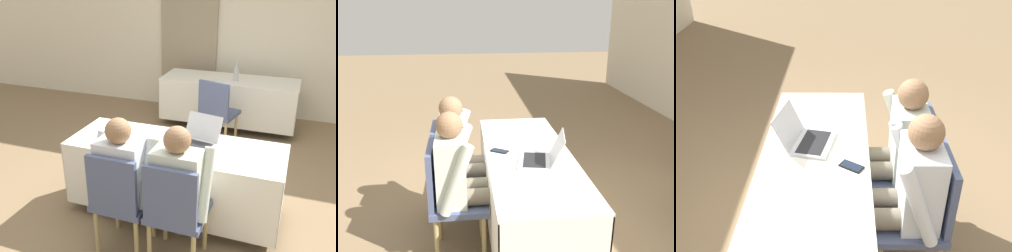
% 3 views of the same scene
% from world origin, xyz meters
% --- Properties ---
extents(ground_plane, '(24.00, 24.00, 0.00)m').
position_xyz_m(ground_plane, '(0.00, 0.00, 0.00)').
color(ground_plane, '#846B4C').
extents(wall_back, '(12.00, 0.06, 2.70)m').
position_xyz_m(wall_back, '(0.00, 3.05, 1.35)').
color(wall_back, beige).
rests_on(wall_back, ground_plane).
extents(curtain_panel, '(0.93, 0.04, 2.65)m').
position_xyz_m(curtain_panel, '(-0.81, 2.99, 1.33)').
color(curtain_panel, gray).
rests_on(curtain_panel, ground_plane).
extents(conference_table_near, '(1.96, 0.70, 0.73)m').
position_xyz_m(conference_table_near, '(0.00, 0.00, 0.55)').
color(conference_table_near, white).
rests_on(conference_table_near, ground_plane).
extents(conference_table_far, '(1.96, 0.70, 0.73)m').
position_xyz_m(conference_table_far, '(0.01, 2.37, 0.55)').
color(conference_table_far, white).
rests_on(conference_table_far, ground_plane).
extents(laptop, '(0.40, 0.41, 0.24)m').
position_xyz_m(laptop, '(0.19, 0.07, 0.77)').
color(laptop, '#B7B7BC').
rests_on(laptop, conference_table_near).
extents(cell_phone, '(0.14, 0.17, 0.01)m').
position_xyz_m(cell_phone, '(-0.08, -0.24, 0.73)').
color(cell_phone, black).
rests_on(cell_phone, conference_table_near).
extents(paper_beside_laptop, '(0.24, 0.32, 0.00)m').
position_xyz_m(paper_beside_laptop, '(0.78, 0.15, 0.73)').
color(paper_beside_laptop, white).
rests_on(paper_beside_laptop, conference_table_near).
extents(paper_centre_table, '(0.27, 0.34, 0.00)m').
position_xyz_m(paper_centre_table, '(0.14, 0.06, 0.73)').
color(paper_centre_table, white).
rests_on(paper_centre_table, conference_table_near).
extents(paper_left_edge, '(0.26, 0.33, 0.00)m').
position_xyz_m(paper_left_edge, '(-0.49, -0.08, 0.73)').
color(paper_left_edge, white).
rests_on(paper_left_edge, conference_table_near).
extents(water_bottle, '(0.07, 0.07, 0.27)m').
position_xyz_m(water_bottle, '(0.11, 2.30, 0.85)').
color(water_bottle, '#B7B7C1').
rests_on(water_bottle, conference_table_far).
extents(chair_near_left, '(0.44, 0.44, 0.92)m').
position_xyz_m(chair_near_left, '(-0.23, -0.66, 0.51)').
color(chair_near_left, tan).
rests_on(chair_near_left, ground_plane).
extents(chair_near_right, '(0.44, 0.44, 0.92)m').
position_xyz_m(chair_near_right, '(0.23, -0.66, 0.51)').
color(chair_near_right, tan).
rests_on(chair_near_right, ground_plane).
extents(chair_far_spare, '(0.52, 0.52, 0.92)m').
position_xyz_m(chair_far_spare, '(0.02, 1.59, 0.51)').
color(chair_far_spare, tan).
rests_on(chair_far_spare, ground_plane).
extents(person_checkered_shirt, '(0.50, 0.52, 1.18)m').
position_xyz_m(person_checkered_shirt, '(-0.23, -0.55, 0.67)').
color(person_checkered_shirt, '#665B4C').
rests_on(person_checkered_shirt, ground_plane).
extents(person_white_shirt, '(0.50, 0.52, 1.18)m').
position_xyz_m(person_white_shirt, '(0.23, -0.55, 0.67)').
color(person_white_shirt, '#665B4C').
rests_on(person_white_shirt, ground_plane).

